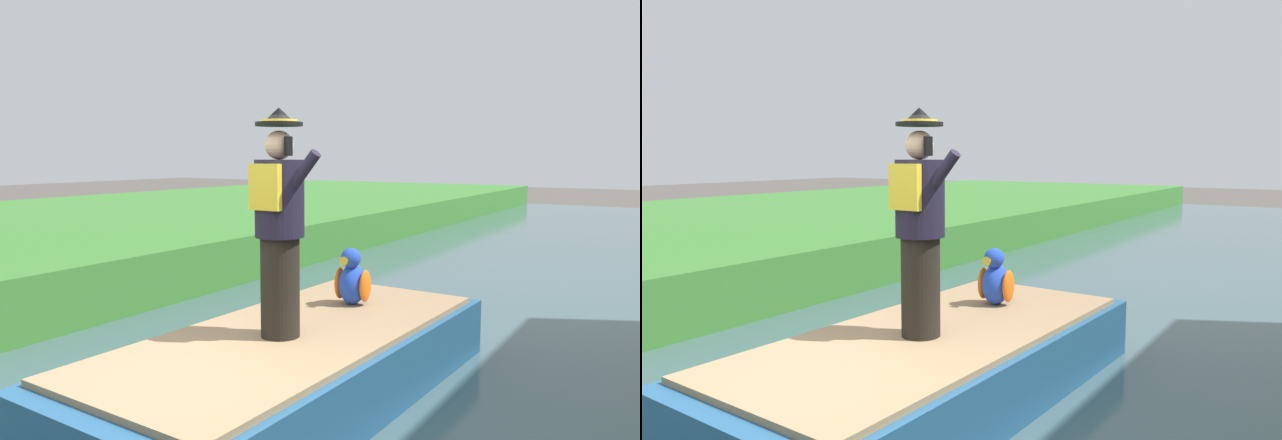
{
  "view_description": "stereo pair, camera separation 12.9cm",
  "coord_description": "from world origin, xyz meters",
  "views": [
    {
      "loc": [
        2.81,
        -2.8,
        2.18
      ],
      "look_at": [
        -0.01,
        1.7,
        1.61
      ],
      "focal_mm": 33.58,
      "sensor_mm": 36.0,
      "label": 1
    },
    {
      "loc": [
        2.92,
        -2.73,
        2.18
      ],
      "look_at": [
        -0.01,
        1.7,
        1.61
      ],
      "focal_mm": 33.58,
      "sensor_mm": 36.0,
      "label": 2
    }
  ],
  "objects": [
    {
      "name": "parrot_plush",
      "position": [
        -0.01,
        2.31,
        0.95
      ],
      "size": [
        0.36,
        0.35,
        0.57
      ],
      "color": "blue",
      "rests_on": "boat"
    },
    {
      "name": "boat",
      "position": [
        0.0,
        1.29,
        0.4
      ],
      "size": [
        1.94,
        4.26,
        0.61
      ],
      "color": "#23517A",
      "rests_on": "canal_water"
    },
    {
      "name": "person_pirate",
      "position": [
        0.0,
        1.07,
        1.64
      ],
      "size": [
        0.61,
        0.42,
        1.85
      ],
      "rotation": [
        0.0,
        0.0,
        0.19
      ],
      "color": "black",
      "rests_on": "boat"
    }
  ]
}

